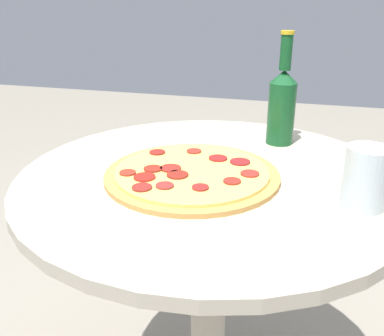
% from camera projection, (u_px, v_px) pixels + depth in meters
% --- Properties ---
extents(table, '(0.82, 0.82, 0.78)m').
position_uv_depth(table, '(209.00, 248.00, 0.98)').
color(table, '#B2A893').
rests_on(table, ground_plane).
extents(pizza, '(0.36, 0.36, 0.02)m').
position_uv_depth(pizza, '(192.00, 173.00, 0.88)').
color(pizza, '#C68E47').
rests_on(pizza, table).
extents(beer_bottle, '(0.07, 0.07, 0.27)m').
position_uv_depth(beer_bottle, '(282.00, 103.00, 1.05)').
color(beer_bottle, '#144C23').
rests_on(beer_bottle, table).
extents(drinking_glass, '(0.08, 0.08, 0.11)m').
position_uv_depth(drinking_glass, '(366.00, 178.00, 0.74)').
color(drinking_glass, silver).
rests_on(drinking_glass, table).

